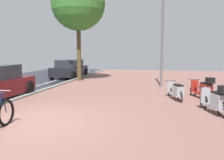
{
  "coord_description": "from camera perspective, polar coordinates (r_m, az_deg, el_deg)",
  "views": [
    {
      "loc": [
        3.54,
        -6.29,
        2.06
      ],
      "look_at": [
        1.79,
        2.54,
        0.98
      ],
      "focal_mm": 39.33,
      "sensor_mm": 36.0,
      "label": 1
    }
  ],
  "objects": [
    {
      "name": "parked_car_far",
      "position": [
        19.39,
        -9.82,
        2.58
      ],
      "size": [
        1.85,
        3.99,
        1.36
      ],
      "color": "black",
      "rests_on": "ground"
    },
    {
      "name": "scooter_near",
      "position": [
        8.66,
        23.0,
        -4.35
      ],
      "size": [
        0.77,
        1.7,
        1.03
      ],
      "color": "black",
      "rests_on": "ground"
    },
    {
      "name": "scooter_far",
      "position": [
        11.14,
        20.54,
        -1.92
      ],
      "size": [
        0.9,
        1.6,
        1.0
      ],
      "color": "black",
      "rests_on": "ground"
    },
    {
      "name": "ground",
      "position": [
        6.95,
        -7.17,
        -10.64
      ],
      "size": [
        21.0,
        40.0,
        0.13
      ],
      "color": "#24252E"
    },
    {
      "name": "lamp_post",
      "position": [
        14.37,
        11.61,
        11.45
      ],
      "size": [
        0.2,
        0.52,
        5.86
      ],
      "color": "slate",
      "rests_on": "ground"
    },
    {
      "name": "scooter_mid",
      "position": [
        10.65,
        14.7,
        -2.5
      ],
      "size": [
        0.76,
        1.77,
        0.74
      ],
      "color": "black",
      "rests_on": "ground"
    },
    {
      "name": "street_tree",
      "position": [
        17.36,
        -7.87,
        17.18
      ],
      "size": [
        3.63,
        3.63,
        7.04
      ],
      "color": "brown",
      "rests_on": "ground"
    }
  ]
}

